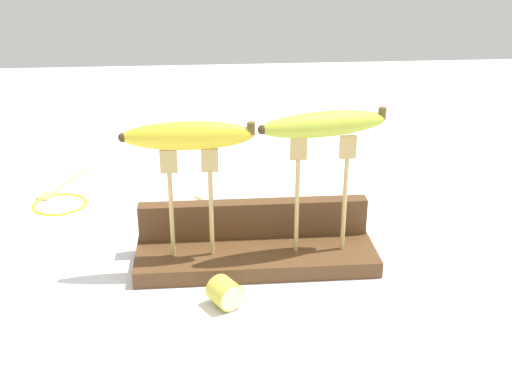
% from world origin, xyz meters
% --- Properties ---
extents(ground_plane, '(3.00, 3.00, 0.00)m').
position_xyz_m(ground_plane, '(0.00, 0.00, 0.00)').
color(ground_plane, silver).
extents(wooden_board, '(0.38, 0.13, 0.03)m').
position_xyz_m(wooden_board, '(0.00, 0.00, 0.01)').
color(wooden_board, brown).
rests_on(wooden_board, ground).
extents(board_backstop, '(0.38, 0.03, 0.06)m').
position_xyz_m(board_backstop, '(0.00, 0.05, 0.06)').
color(board_backstop, brown).
rests_on(board_backstop, wooden_board).
extents(fork_stand_left, '(0.09, 0.01, 0.18)m').
position_xyz_m(fork_stand_left, '(-0.10, -0.01, 0.13)').
color(fork_stand_left, tan).
rests_on(fork_stand_left, wooden_board).
extents(fork_stand_right, '(0.10, 0.01, 0.19)m').
position_xyz_m(fork_stand_right, '(0.10, -0.01, 0.14)').
color(fork_stand_right, tan).
rests_on(fork_stand_right, wooden_board).
extents(banana_raised_left, '(0.20, 0.03, 0.04)m').
position_xyz_m(banana_raised_left, '(-0.10, -0.01, 0.22)').
color(banana_raised_left, yellow).
rests_on(banana_raised_left, fork_stand_left).
extents(banana_raised_right, '(0.20, 0.08, 0.04)m').
position_xyz_m(banana_raised_right, '(0.10, -0.01, 0.24)').
color(banana_raised_right, '#B2C138').
rests_on(banana_raised_right, fork_stand_right).
extents(fork_fallen_near, '(0.08, 0.17, 0.01)m').
position_xyz_m(fork_fallen_near, '(-0.38, 0.34, 0.00)').
color(fork_fallen_near, tan).
rests_on(fork_fallen_near, ground).
extents(fork_fallen_far, '(0.14, 0.16, 0.01)m').
position_xyz_m(fork_fallen_far, '(-0.02, 0.18, 0.00)').
color(fork_fallen_far, tan).
rests_on(fork_fallen_far, ground).
extents(banana_chunk_near, '(0.06, 0.05, 0.04)m').
position_xyz_m(banana_chunk_near, '(-0.05, -0.12, 0.02)').
color(banana_chunk_near, '#DBD147').
rests_on(banana_chunk_near, ground).
extents(wire_coil, '(0.10, 0.10, 0.01)m').
position_xyz_m(wire_coil, '(-0.36, 0.26, 0.00)').
color(wire_coil, gold).
rests_on(wire_coil, ground).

